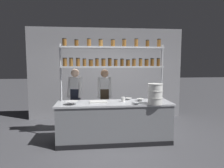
% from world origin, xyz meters
% --- Properties ---
extents(ground_plane, '(40.00, 40.00, 0.00)m').
position_xyz_m(ground_plane, '(0.00, 0.00, 0.00)').
color(ground_plane, '#4C4C51').
extents(back_wall, '(5.01, 0.12, 2.93)m').
position_xyz_m(back_wall, '(0.00, 2.10, 1.47)').
color(back_wall, '#939399').
rests_on(back_wall, ground_plane).
extents(prep_counter, '(2.61, 0.76, 0.92)m').
position_xyz_m(prep_counter, '(0.00, -0.00, 0.46)').
color(prep_counter, gray).
rests_on(prep_counter, ground_plane).
extents(spice_shelf_unit, '(2.49, 0.28, 2.39)m').
position_xyz_m(spice_shelf_unit, '(-0.01, 0.33, 1.89)').
color(spice_shelf_unit, '#B7BABF').
rests_on(spice_shelf_unit, ground_plane).
extents(chef_left, '(0.40, 0.33, 1.66)m').
position_xyz_m(chef_left, '(-0.93, 0.75, 0.96)').
color(chef_left, black).
rests_on(chef_left, ground_plane).
extents(chef_center, '(0.38, 0.30, 1.65)m').
position_xyz_m(chef_center, '(-0.17, 0.75, 0.95)').
color(chef_center, black).
rests_on(chef_center, ground_plane).
extents(container_stack, '(0.33, 0.33, 0.45)m').
position_xyz_m(container_stack, '(0.85, -0.31, 1.14)').
color(container_stack, white).
rests_on(container_stack, prep_counter).
extents(cutting_board, '(0.40, 0.26, 0.02)m').
position_xyz_m(cutting_board, '(-0.36, 0.05, 0.93)').
color(cutting_board, silver).
rests_on(cutting_board, prep_counter).
extents(prep_bowl_near_left, '(0.17, 0.17, 0.05)m').
position_xyz_m(prep_bowl_near_left, '(0.38, 0.27, 0.94)').
color(prep_bowl_near_left, silver).
rests_on(prep_bowl_near_left, prep_counter).
extents(prep_bowl_center_front, '(0.17, 0.17, 0.05)m').
position_xyz_m(prep_bowl_center_front, '(0.45, -0.28, 0.94)').
color(prep_bowl_center_front, '#B2B7BC').
rests_on(prep_bowl_center_front, prep_counter).
extents(prep_bowl_center_back, '(0.18, 0.18, 0.05)m').
position_xyz_m(prep_bowl_center_back, '(0.64, 0.14, 0.94)').
color(prep_bowl_center_back, silver).
rests_on(prep_bowl_center_back, prep_counter).
extents(prep_bowl_near_right, '(0.28, 0.28, 0.08)m').
position_xyz_m(prep_bowl_near_right, '(-0.94, -0.16, 0.96)').
color(prep_bowl_near_right, white).
rests_on(prep_bowl_near_right, prep_counter).
extents(serving_cup_front, '(0.08, 0.08, 0.11)m').
position_xyz_m(serving_cup_front, '(0.21, 0.06, 0.97)').
color(serving_cup_front, silver).
rests_on(serving_cup_front, prep_counter).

